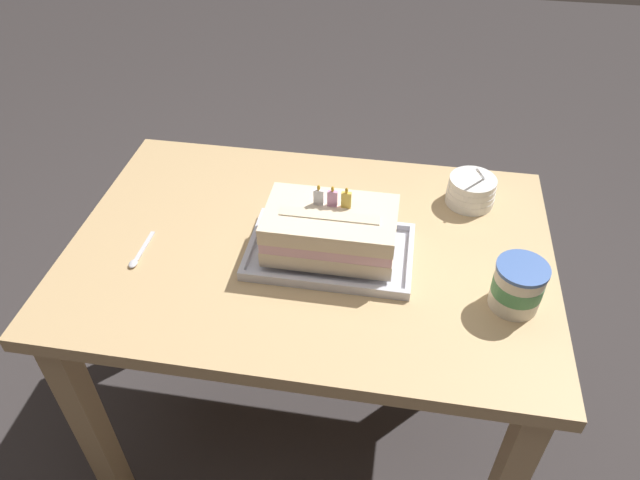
{
  "coord_description": "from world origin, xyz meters",
  "views": [
    {
      "loc": [
        0.19,
        -1.01,
        1.65
      ],
      "look_at": [
        0.03,
        -0.01,
        0.77
      ],
      "focal_mm": 33.12,
      "sensor_mm": 36.0,
      "label": 1
    }
  ],
  "objects_px": {
    "bowl_stack": "(471,191)",
    "foil_tray": "(330,253)",
    "ice_cream_tub": "(518,286)",
    "serving_spoon_near_tray": "(138,257)",
    "birthday_cake": "(330,230)"
  },
  "relations": [
    {
      "from": "ice_cream_tub",
      "to": "serving_spoon_near_tray",
      "type": "height_order",
      "value": "ice_cream_tub"
    },
    {
      "from": "bowl_stack",
      "to": "ice_cream_tub",
      "type": "bearing_deg",
      "value": -76.63
    },
    {
      "from": "foil_tray",
      "to": "ice_cream_tub",
      "type": "distance_m",
      "value": 0.41
    },
    {
      "from": "serving_spoon_near_tray",
      "to": "ice_cream_tub",
      "type": "bearing_deg",
      "value": -0.39
    },
    {
      "from": "birthday_cake",
      "to": "serving_spoon_near_tray",
      "type": "height_order",
      "value": "birthday_cake"
    },
    {
      "from": "birthday_cake",
      "to": "ice_cream_tub",
      "type": "xyz_separation_m",
      "value": [
        0.4,
        -0.09,
        -0.02
      ]
    },
    {
      "from": "ice_cream_tub",
      "to": "serving_spoon_near_tray",
      "type": "distance_m",
      "value": 0.83
    },
    {
      "from": "bowl_stack",
      "to": "serving_spoon_near_tray",
      "type": "distance_m",
      "value": 0.82
    },
    {
      "from": "bowl_stack",
      "to": "ice_cream_tub",
      "type": "xyz_separation_m",
      "value": [
        0.08,
        -0.34,
        0.02
      ]
    },
    {
      "from": "birthday_cake",
      "to": "bowl_stack",
      "type": "distance_m",
      "value": 0.41
    },
    {
      "from": "foil_tray",
      "to": "birthday_cake",
      "type": "height_order",
      "value": "birthday_cake"
    },
    {
      "from": "foil_tray",
      "to": "birthday_cake",
      "type": "xyz_separation_m",
      "value": [
        0.0,
        0.0,
        0.07
      ]
    },
    {
      "from": "foil_tray",
      "to": "birthday_cake",
      "type": "distance_m",
      "value": 0.07
    },
    {
      "from": "bowl_stack",
      "to": "foil_tray",
      "type": "bearing_deg",
      "value": -141.28
    },
    {
      "from": "ice_cream_tub",
      "to": "serving_spoon_near_tray",
      "type": "xyz_separation_m",
      "value": [
        -0.83,
        0.01,
        -0.05
      ]
    }
  ]
}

